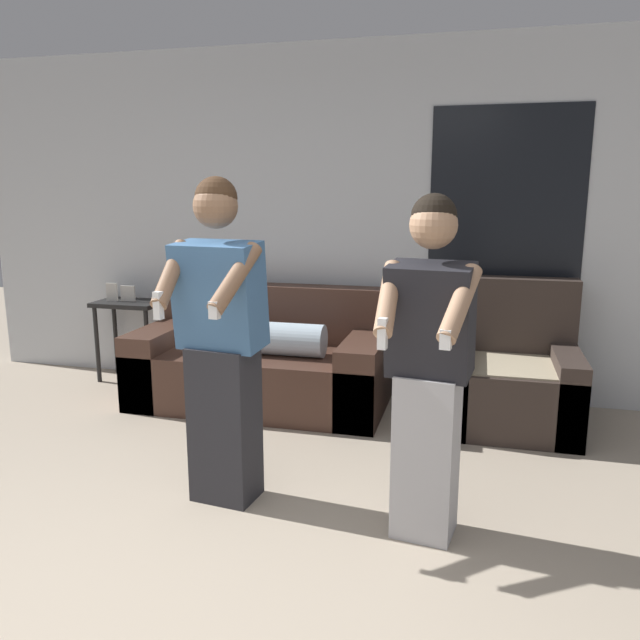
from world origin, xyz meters
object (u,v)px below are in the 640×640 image
object	(u,v)px
side_table	(129,315)
person_right	(428,369)
person_left	(221,343)
couch	(263,363)
armchair	(509,379)

from	to	relation	value
side_table	person_right	xyz separation A→B (m)	(2.65, -1.87, 0.25)
side_table	person_right	distance (m)	3.26
person_left	person_right	world-z (taller)	person_left
couch	armchair	size ratio (longest dim) A/B	1.90
couch	person_left	world-z (taller)	person_left
armchair	couch	bearing A→B (deg)	179.90
couch	person_right	world-z (taller)	person_right
couch	person_left	xyz separation A→B (m)	(0.32, -1.51, 0.54)
person_right	couch	bearing A→B (deg)	130.24
side_table	person_left	world-z (taller)	person_left
side_table	person_left	xyz separation A→B (m)	(1.61, -1.77, 0.28)
side_table	person_right	bearing A→B (deg)	-35.22
armchair	side_table	distance (m)	3.12
armchair	side_table	bearing A→B (deg)	175.10
armchair	person_right	world-z (taller)	person_right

